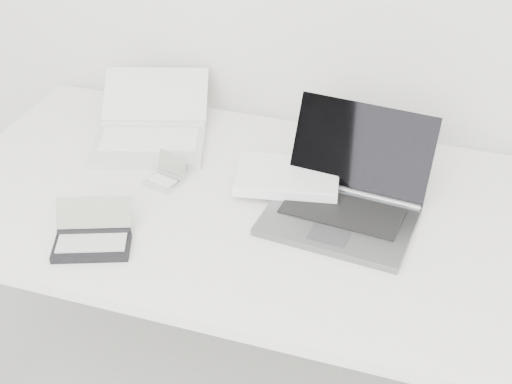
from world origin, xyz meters
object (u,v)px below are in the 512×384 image
(desk, at_px, (273,222))
(netbook_open_white, at_px, (151,131))
(laptop_large, at_px, (325,192))
(palmtop_charcoal, at_px, (92,238))

(desk, relative_size, netbook_open_white, 3.80)
(laptop_large, bearing_deg, palmtop_charcoal, -140.36)
(laptop_large, height_order, palmtop_charcoal, laptop_large)
(laptop_large, bearing_deg, netbook_open_white, 169.72)
(desk, xyz_separation_m, netbook_open_white, (-0.40, 0.19, 0.07))
(desk, height_order, laptop_large, laptop_large)
(netbook_open_white, bearing_deg, palmtop_charcoal, -98.66)
(laptop_large, distance_m, netbook_open_white, 0.53)
(laptop_large, bearing_deg, desk, -152.74)
(desk, xyz_separation_m, laptop_large, (0.11, 0.04, 0.08))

